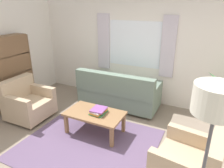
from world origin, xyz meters
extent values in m
plane|color=gray|center=(0.00, 0.00, 0.00)|extent=(6.24, 6.24, 0.00)
cube|color=silver|center=(0.00, 2.26, 1.30)|extent=(5.32, 0.12, 2.60)
cube|color=white|center=(0.00, 2.20, 1.45)|extent=(1.30, 0.01, 1.10)
cube|color=silver|center=(-0.83, 2.17, 1.45)|extent=(0.32, 0.06, 1.40)
cube|color=silver|center=(0.83, 2.17, 1.45)|extent=(0.32, 0.06, 1.40)
cube|color=#604C6B|center=(0.00, 0.00, 0.01)|extent=(2.30, 2.03, 0.01)
cube|color=slate|center=(-0.14, 1.65, 0.25)|extent=(1.90, 0.80, 0.38)
cube|color=slate|center=(-0.14, 1.33, 0.68)|extent=(1.90, 0.20, 0.48)
cube|color=slate|center=(0.73, 1.65, 0.56)|extent=(0.16, 0.80, 0.24)
cube|color=slate|center=(-1.01, 1.65, 0.56)|extent=(0.16, 0.80, 0.24)
cylinder|color=olive|center=(0.71, 1.95, 0.03)|extent=(0.06, 0.06, 0.06)
cylinder|color=olive|center=(-0.99, 1.95, 0.03)|extent=(0.06, 0.06, 0.06)
cylinder|color=olive|center=(0.71, 1.35, 0.03)|extent=(0.06, 0.06, 0.06)
cylinder|color=olive|center=(-0.99, 1.35, 0.03)|extent=(0.06, 0.06, 0.06)
cube|color=tan|center=(-1.64, 0.25, 0.24)|extent=(0.81, 0.85, 0.36)
cube|color=tan|center=(-1.97, 0.24, 0.65)|extent=(0.19, 0.84, 0.46)
cube|color=tan|center=(-1.64, -0.11, 0.53)|extent=(0.80, 0.13, 0.22)
cube|color=tan|center=(-1.65, 0.61, 0.53)|extent=(0.80, 0.13, 0.22)
cylinder|color=olive|center=(-1.32, -0.09, 0.03)|extent=(0.05, 0.05, 0.06)
cylinder|color=olive|center=(-1.33, 0.59, 0.03)|extent=(0.05, 0.05, 0.06)
cylinder|color=olive|center=(-1.96, -0.10, 0.03)|extent=(0.05, 0.05, 0.06)
cylinder|color=olive|center=(-1.97, 0.58, 0.03)|extent=(0.05, 0.05, 0.06)
cube|color=tan|center=(1.99, -0.18, 0.65)|extent=(0.29, 0.86, 0.46)
cube|color=tan|center=(1.72, 0.22, 0.53)|extent=(0.81, 0.23, 0.22)
cube|color=tan|center=(1.62, -0.49, 0.53)|extent=(0.81, 0.23, 0.22)
cylinder|color=olive|center=(1.40, 0.25, 0.03)|extent=(0.05, 0.05, 0.06)
cube|color=olive|center=(-0.08, 0.38, 0.42)|extent=(1.10, 0.64, 0.04)
cube|color=olive|center=(-0.57, 0.12, 0.20)|extent=(0.06, 0.06, 0.40)
cube|color=olive|center=(0.41, 0.12, 0.20)|extent=(0.06, 0.06, 0.40)
cube|color=olive|center=(-0.57, 0.64, 0.20)|extent=(0.06, 0.06, 0.40)
cube|color=olive|center=(0.41, 0.64, 0.20)|extent=(0.06, 0.06, 0.40)
cube|color=#387F4C|center=(-0.01, 0.40, 0.45)|extent=(0.27, 0.31, 0.02)
cube|color=orange|center=(-0.01, 0.40, 0.47)|extent=(0.24, 0.34, 0.03)
cube|color=beige|center=(-0.01, 0.40, 0.50)|extent=(0.22, 0.33, 0.02)
cube|color=#7F478C|center=(0.00, 0.40, 0.52)|extent=(0.27, 0.31, 0.02)
cylinder|color=#B7B2A8|center=(2.13, 1.79, 0.14)|extent=(0.34, 0.34, 0.28)
cone|color=#47894C|center=(1.92, 1.90, 0.95)|extent=(0.45, 0.34, 0.29)
cone|color=#47894C|center=(1.94, 1.63, 0.95)|extent=(0.39, 0.40, 0.37)
cube|color=brown|center=(-2.38, 0.97, 0.85)|extent=(0.30, 0.04, 1.70)
cube|color=brown|center=(-2.24, 0.52, 0.85)|extent=(0.02, 0.90, 1.70)
cube|color=brown|center=(-2.38, 0.52, 0.01)|extent=(0.30, 0.86, 0.02)
cube|color=brown|center=(-2.38, 0.52, 0.43)|extent=(0.30, 0.86, 0.02)
cube|color=brown|center=(-2.38, 0.52, 0.86)|extent=(0.30, 0.86, 0.02)
cube|color=brown|center=(-2.38, 0.52, 1.28)|extent=(0.30, 0.86, 0.02)
cube|color=brown|center=(-2.38, 0.52, 1.71)|extent=(0.30, 0.86, 0.02)
cube|color=#335199|center=(-2.38, 0.86, 0.58)|extent=(0.27, 0.09, 0.28)
cube|color=#2D2D33|center=(-2.38, 0.77, 0.57)|extent=(0.28, 0.07, 0.26)
cube|color=#2D2D33|center=(-2.38, 0.69, 0.58)|extent=(0.23, 0.07, 0.26)
cube|color=#B23833|center=(-2.38, 0.61, 0.57)|extent=(0.27, 0.08, 0.25)
cube|color=#B23833|center=(-2.38, 0.53, 0.54)|extent=(0.25, 0.07, 0.19)
cube|color=#2D2D33|center=(-2.38, 0.44, 0.54)|extent=(0.28, 0.08, 0.20)
cube|color=#2D2D33|center=(-2.38, 0.37, 0.56)|extent=(0.23, 0.05, 0.24)
cube|color=#2D2D33|center=(-2.38, 0.28, 0.57)|extent=(0.26, 0.09, 0.26)
cylinder|color=silver|center=(1.85, -0.97, 1.70)|extent=(0.38, 0.38, 0.24)
camera|label=1|loc=(1.76, -2.63, 2.39)|focal=33.56mm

